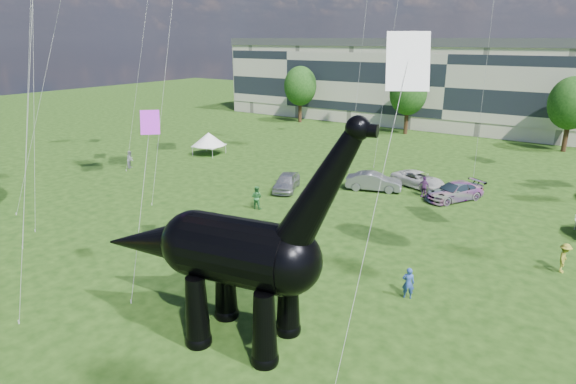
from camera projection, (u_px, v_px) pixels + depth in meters
The scene contains 12 objects.
ground at pixel (215, 355), 20.81m from camera, with size 220.00×220.00×0.00m, color #16330C.
terrace_row at pixel (456, 88), 72.04m from camera, with size 78.00×11.00×12.00m, color beige.
tree_far_left at pixel (300, 83), 76.68m from camera, with size 5.20×5.20×9.44m.
tree_mid_left at pixel (408, 89), 67.02m from camera, with size 5.20×5.20×9.44m.
tree_mid_right at pixel (572, 99), 56.28m from camera, with size 5.20×5.20×9.44m.
dinosaur_sculpture at pixel (230, 253), 20.98m from camera, with size 13.38×4.68×10.90m.
car_silver at pixel (287, 182), 43.15m from camera, with size 1.84×4.58×1.56m, color #B6B7BB.
car_grey at pixel (374, 182), 43.13m from camera, with size 1.72×4.93×1.62m, color slate.
car_white at pixel (418, 179), 44.15m from camera, with size 2.33×5.06×1.40m, color silver.
car_dark at pixel (455, 191), 40.49m from camera, with size 2.15×5.30×1.54m, color #595960.
gazebo_left at pixel (209, 139), 56.10m from camera, with size 4.28×4.28×2.62m.
visitors at pixel (387, 210), 35.76m from camera, with size 49.89×28.24×1.90m.
Camera 1 is at (12.57, -12.81, 13.07)m, focal length 30.00 mm.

